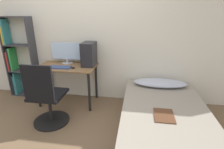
{
  "coord_description": "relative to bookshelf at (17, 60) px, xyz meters",
  "views": [
    {
      "loc": [
        1.0,
        -1.71,
        1.64
      ],
      "look_at": [
        0.63,
        0.72,
        0.75
      ],
      "focal_mm": 28.0,
      "sensor_mm": 36.0,
      "label": 1
    }
  ],
  "objects": [
    {
      "name": "ground_plane",
      "position": [
        1.35,
        -1.3,
        -0.73
      ],
      "size": [
        14.0,
        14.0,
        0.0
      ],
      "primitive_type": "plane",
      "color": "brown"
    },
    {
      "name": "wall_back",
      "position": [
        1.35,
        0.14,
        0.52
      ],
      "size": [
        8.0,
        0.05,
        2.5
      ],
      "color": "silver",
      "rests_on": "ground_plane"
    },
    {
      "name": "desk",
      "position": [
        1.1,
        -0.18,
        -0.12
      ],
      "size": [
        1.04,
        0.6,
        0.72
      ],
      "color": "brown",
      "rests_on": "ground_plane"
    },
    {
      "name": "bookshelf",
      "position": [
        0.0,
        0.0,
        0.0
      ],
      "size": [
        0.57,
        0.23,
        1.56
      ],
      "color": "#38383D",
      "rests_on": "ground_plane"
    },
    {
      "name": "office_chair",
      "position": [
        1.06,
        -0.89,
        -0.34
      ],
      "size": [
        0.54,
        0.54,
        0.99
      ],
      "color": "black",
      "rests_on": "ground_plane"
    },
    {
      "name": "bed",
      "position": [
        2.75,
        -0.82,
        -0.52
      ],
      "size": [
        1.17,
        1.87,
        0.43
      ],
      "color": "#4C3D2D",
      "rests_on": "ground_plane"
    },
    {
      "name": "pillow",
      "position": [
        2.75,
        -0.14,
        -0.25
      ],
      "size": [
        0.89,
        0.36,
        0.11
      ],
      "color": "#B2B7C6",
      "rests_on": "bed"
    },
    {
      "name": "magazine",
      "position": [
        2.71,
        -1.08,
        -0.3
      ],
      "size": [
        0.24,
        0.32,
        0.01
      ],
      "color": "#56331E",
      "rests_on": "bed"
    },
    {
      "name": "monitor",
      "position": [
        1.05,
        0.0,
        0.2
      ],
      "size": [
        0.6,
        0.2,
        0.39
      ],
      "color": "#B7B7BC",
      "rests_on": "desk"
    },
    {
      "name": "keyboard",
      "position": [
        1.03,
        -0.3,
        0.0
      ],
      "size": [
        0.38,
        0.15,
        0.02
      ],
      "color": "#33477A",
      "rests_on": "desk"
    },
    {
      "name": "pc_tower",
      "position": [
        1.49,
        -0.08,
        0.2
      ],
      "size": [
        0.22,
        0.35,
        0.41
      ],
      "color": "#232328",
      "rests_on": "desk"
    },
    {
      "name": "mouse",
      "position": [
        1.27,
        -0.3,
        0.0
      ],
      "size": [
        0.06,
        0.09,
        0.02
      ],
      "color": "black",
      "rests_on": "desk"
    }
  ]
}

